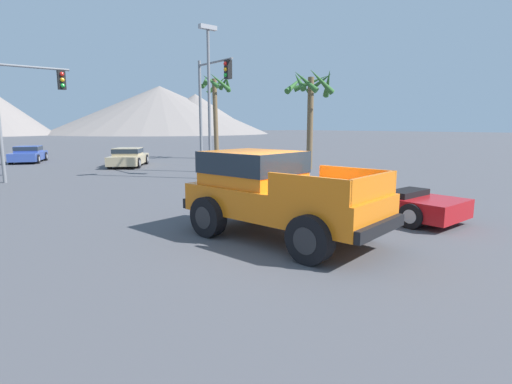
# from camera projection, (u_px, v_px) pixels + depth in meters

# --- Properties ---
(ground_plane) EXTENTS (320.00, 320.00, 0.00)m
(ground_plane) POSITION_uv_depth(u_px,v_px,m) (299.00, 242.00, 9.02)
(ground_plane) COLOR #4C4C51
(orange_pickup_truck) EXTENTS (3.00, 5.15, 2.00)m
(orange_pickup_truck) POSITION_uv_depth(u_px,v_px,m) (272.00, 189.00, 9.37)
(orange_pickup_truck) COLOR orange
(orange_pickup_truck) RESTS_ON ground_plane
(red_convertible_car) EXTENTS (1.94, 4.50, 1.09)m
(red_convertible_car) POSITION_uv_depth(u_px,v_px,m) (383.00, 201.00, 11.71)
(red_convertible_car) COLOR #B21419
(red_convertible_car) RESTS_ON ground_plane
(parked_car_tan) EXTENTS (3.90, 4.56, 1.19)m
(parked_car_tan) POSITION_uv_depth(u_px,v_px,m) (128.00, 157.00, 25.72)
(parked_car_tan) COLOR tan
(parked_car_tan) RESTS_ON ground_plane
(parked_car_blue) EXTENTS (3.14, 4.38, 1.16)m
(parked_car_blue) POSITION_uv_depth(u_px,v_px,m) (29.00, 154.00, 28.56)
(parked_car_blue) COLOR #334C9E
(parked_car_blue) RESTS_ON ground_plane
(traffic_light_main) EXTENTS (3.22, 0.38, 5.53)m
(traffic_light_main) POSITION_uv_depth(u_px,v_px,m) (27.00, 99.00, 18.51)
(traffic_light_main) COLOR slate
(traffic_light_main) RESTS_ON ground_plane
(traffic_light_crosswalk) EXTENTS (0.38, 3.16, 6.10)m
(traffic_light_crosswalk) POSITION_uv_depth(u_px,v_px,m) (211.00, 95.00, 21.20)
(traffic_light_crosswalk) COLOR slate
(traffic_light_crosswalk) RESTS_ON ground_plane
(street_lamp_post) EXTENTS (0.90, 0.24, 7.23)m
(street_lamp_post) POSITION_uv_depth(u_px,v_px,m) (209.00, 88.00, 19.05)
(street_lamp_post) COLOR slate
(street_lamp_post) RESTS_ON ground_plane
(palm_tree_tall) EXTENTS (2.97, 3.08, 5.85)m
(palm_tree_tall) POSITION_uv_depth(u_px,v_px,m) (311.00, 94.00, 23.64)
(palm_tree_tall) COLOR brown
(palm_tree_tall) RESTS_ON ground_plane
(palm_tree_leaning) EXTENTS (2.68, 2.82, 6.62)m
(palm_tree_leaning) POSITION_uv_depth(u_px,v_px,m) (216.00, 95.00, 31.00)
(palm_tree_leaning) COLOR brown
(palm_tree_leaning) RESTS_ON ground_plane
(distant_mountain_range) EXTENTS (139.95, 79.71, 17.52)m
(distant_mountain_range) POSITION_uv_depth(u_px,v_px,m) (58.00, 107.00, 114.98)
(distant_mountain_range) COLOR gray
(distant_mountain_range) RESTS_ON ground_plane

